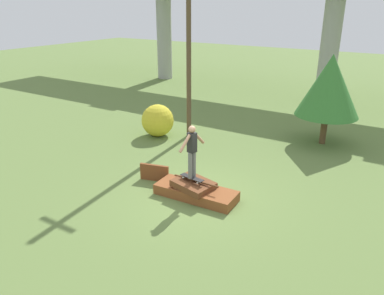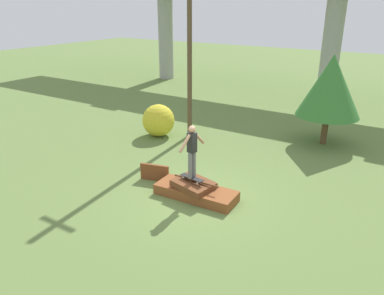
{
  "view_description": "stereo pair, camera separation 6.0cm",
  "coord_description": "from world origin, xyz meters",
  "px_view_note": "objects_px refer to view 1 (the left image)",
  "views": [
    {
      "loc": [
        5.25,
        -8.53,
        5.51
      ],
      "look_at": [
        -0.1,
        -0.06,
        1.61
      ],
      "focal_mm": 35.0,
      "sensor_mm": 36.0,
      "label": 1
    },
    {
      "loc": [
        5.3,
        -8.5,
        5.51
      ],
      "look_at": [
        -0.1,
        -0.06,
        1.61
      ],
      "focal_mm": 35.0,
      "sensor_mm": 36.0,
      "label": 2
    }
  ],
  "objects_px": {
    "bush_yellow_flowering": "(158,120)",
    "utility_pole": "(189,27)",
    "skateboard": "(192,178)",
    "tree_behind_left": "(330,86)",
    "skater": "(192,148)"
  },
  "relations": [
    {
      "from": "utility_pole",
      "to": "tree_behind_left",
      "type": "xyz_separation_m",
      "value": [
        5.22,
        2.21,
        -2.16
      ]
    },
    {
      "from": "utility_pole",
      "to": "tree_behind_left",
      "type": "distance_m",
      "value": 6.06
    },
    {
      "from": "skateboard",
      "to": "utility_pole",
      "type": "distance_m",
      "value": 6.84
    },
    {
      "from": "skateboard",
      "to": "tree_behind_left",
      "type": "xyz_separation_m",
      "value": [
        2.12,
        6.87,
        1.78
      ]
    },
    {
      "from": "skateboard",
      "to": "skater",
      "type": "bearing_deg",
      "value": -90.0
    },
    {
      "from": "skateboard",
      "to": "bush_yellow_flowering",
      "type": "xyz_separation_m",
      "value": [
        -4.26,
        3.94,
        0.05
      ]
    },
    {
      "from": "skateboard",
      "to": "tree_behind_left",
      "type": "relative_size",
      "value": 0.22
    },
    {
      "from": "utility_pole",
      "to": "bush_yellow_flowering",
      "type": "height_order",
      "value": "utility_pole"
    },
    {
      "from": "skater",
      "to": "tree_behind_left",
      "type": "distance_m",
      "value": 7.23
    },
    {
      "from": "skater",
      "to": "tree_behind_left",
      "type": "xyz_separation_m",
      "value": [
        2.12,
        6.87,
        0.84
      ]
    },
    {
      "from": "tree_behind_left",
      "to": "bush_yellow_flowering",
      "type": "relative_size",
      "value": 2.61
    },
    {
      "from": "utility_pole",
      "to": "tree_behind_left",
      "type": "height_order",
      "value": "utility_pole"
    },
    {
      "from": "utility_pole",
      "to": "bush_yellow_flowering",
      "type": "distance_m",
      "value": 4.12
    },
    {
      "from": "bush_yellow_flowering",
      "to": "utility_pole",
      "type": "bearing_deg",
      "value": 31.85
    },
    {
      "from": "tree_behind_left",
      "to": "skateboard",
      "type": "bearing_deg",
      "value": -107.13
    }
  ]
}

